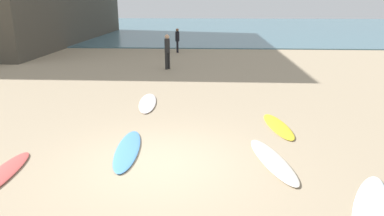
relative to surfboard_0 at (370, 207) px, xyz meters
The scene contains 10 objects.
ground_plane 4.32m from the surfboard_0, 158.96° to the left, with size 120.00×120.00×0.00m, color tan.
ocean_water 40.65m from the surfboard_0, 95.69° to the left, with size 120.00×40.00×0.08m, color slate.
surfboard_0 is the anchor object (origin of this frame).
surfboard_1 7.32m from the surfboard_0, behind, with size 0.53×2.33×0.07m, color #D5544F.
surfboard_2 4.18m from the surfboard_0, 102.26° to the left, with size 0.55×2.20×0.06m, color yellow.
surfboard_3 5.38m from the surfboard_0, 155.65° to the left, with size 0.56×2.51×0.07m, color #4F92D9.
surfboard_4 2.30m from the surfboard_0, 128.63° to the left, with size 0.55×2.47×0.07m, color silver.
surfboard_5 8.08m from the surfboard_0, 129.13° to the left, with size 0.59×2.47×0.06m, color silver.
beachgoer_near 19.32m from the surfboard_0, 105.44° to the left, with size 0.31×0.34×1.64m.
beachgoer_mid 13.70m from the surfboard_0, 112.05° to the left, with size 0.39×0.39×1.82m.
Camera 1 is at (1.11, -7.13, 3.59)m, focal length 32.70 mm.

